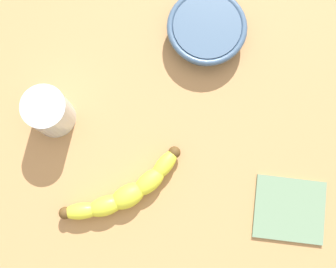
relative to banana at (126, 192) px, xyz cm
name	(u,v)px	position (x,y,z in cm)	size (l,w,h in cm)	color
wooden_tabletop	(131,133)	(4.49, 10.19, -3.48)	(120.00, 120.00, 3.00)	#AD7C4C
banana	(126,192)	(0.00, 0.00, 0.00)	(23.77, 8.05, 3.97)	yellow
smoothie_glass	(50,112)	(-7.44, 17.71, 2.23)	(7.64, 7.64, 9.07)	silver
ceramic_bowl	(207,29)	(24.33, 22.61, 0.62)	(14.76, 14.76, 4.34)	#3D5675
folded_napkin	(290,209)	(26.00, -13.21, -1.68)	(12.43, 11.11, 0.60)	slate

